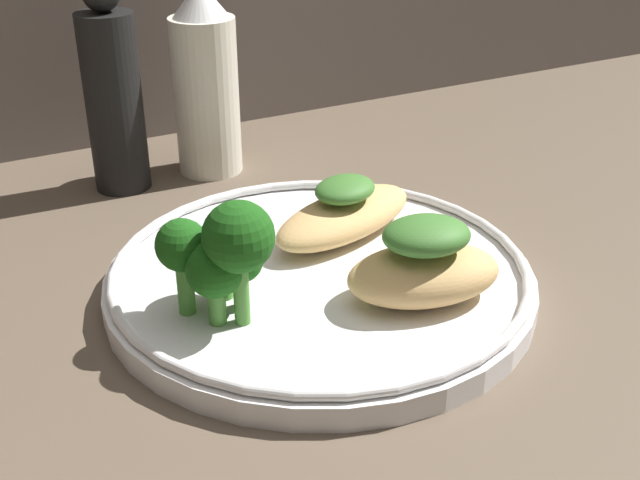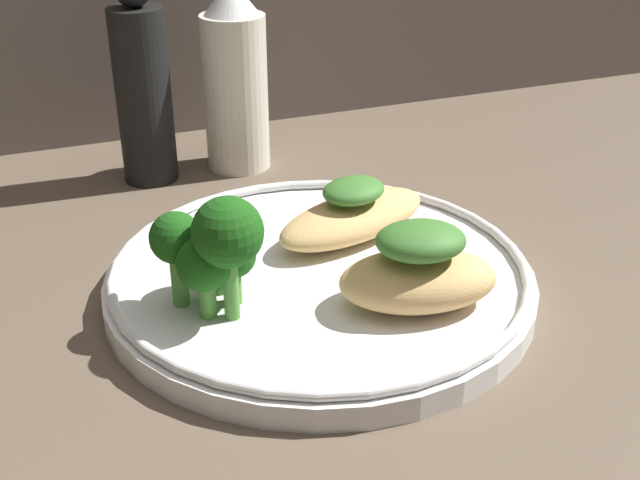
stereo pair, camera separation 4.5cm
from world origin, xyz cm
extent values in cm
cube|color=brown|center=(0.00, 0.00, -0.50)|extent=(180.00, 180.00, 1.00)
cylinder|color=white|center=(0.00, 0.00, 0.70)|extent=(24.63, 24.63, 1.40)
torus|color=white|center=(0.00, 0.00, 1.70)|extent=(24.03, 24.03, 0.60)
ellipsoid|color=tan|center=(3.50, -5.22, 2.86)|extent=(9.39, 6.79, 2.91)
ellipsoid|color=#3D752D|center=(3.50, -5.22, 5.22)|extent=(5.48, 4.76, 1.81)
ellipsoid|color=tan|center=(3.57, 3.43, 2.58)|extent=(11.87, 7.80, 2.36)
ellipsoid|color=#3D752D|center=(3.57, 3.43, 4.44)|extent=(4.94, 4.41, 1.37)
cylinder|color=#4C8E38|center=(-5.53, -1.47, 2.42)|extent=(0.83, 0.83, 2.05)
sphere|color=#195114|center=(-5.53, -1.47, 4.34)|extent=(2.56, 2.56, 2.56)
cylinder|color=#4C8E38|center=(-5.92, -0.06, 2.58)|extent=(1.07, 1.07, 2.37)
sphere|color=#195114|center=(-5.92, -0.06, 4.70)|extent=(2.67, 2.67, 2.67)
cylinder|color=#4C8E38|center=(-8.22, -0.56, 2.92)|extent=(0.90, 0.90, 3.04)
sphere|color=#195114|center=(-8.22, -0.56, 5.40)|extent=(2.75, 2.75, 2.75)
cylinder|color=#4C8E38|center=(-7.18, -2.22, 2.46)|extent=(0.92, 0.92, 2.13)
sphere|color=#195114|center=(-7.18, -2.22, 4.56)|extent=(2.97, 2.97, 2.97)
cylinder|color=#4C8E38|center=(-6.05, -2.83, 3.25)|extent=(0.81, 0.81, 3.71)
sphere|color=#195114|center=(-6.05, -2.83, 6.39)|extent=(3.66, 3.66, 3.66)
cylinder|color=silver|center=(1.21, 20.38, 5.92)|extent=(4.91, 4.91, 11.85)
cylinder|color=black|center=(-5.78, 20.38, 6.44)|extent=(4.06, 4.06, 12.89)
camera|label=1|loc=(-18.96, -35.31, 24.39)|focal=45.00mm
camera|label=2|loc=(-14.87, -37.22, 24.39)|focal=45.00mm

